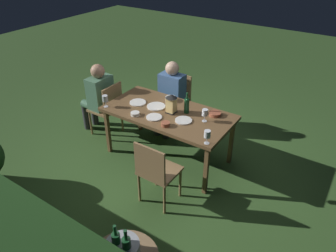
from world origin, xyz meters
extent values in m
plane|color=#385B28|center=(0.00, 0.00, 0.00)|extent=(16.00, 16.00, 0.00)
cube|color=brown|center=(0.00, 0.00, 0.72)|extent=(1.73, 0.88, 0.04)
cube|color=brown|center=(-0.79, -0.37, 0.35)|extent=(0.05, 0.05, 0.70)
cube|color=brown|center=(0.79, -0.37, 0.35)|extent=(0.05, 0.05, 0.70)
cube|color=brown|center=(-0.79, 0.37, 0.35)|extent=(0.05, 0.05, 0.70)
cube|color=brown|center=(0.79, 0.37, 0.35)|extent=(0.05, 0.05, 0.70)
cube|color=#937047|center=(0.39, -0.76, 0.43)|extent=(0.42, 0.40, 0.03)
cube|color=#937047|center=(0.39, -0.95, 0.66)|extent=(0.40, 0.02, 0.42)
cylinder|color=#937047|center=(0.21, -0.59, 0.21)|extent=(0.03, 0.03, 0.42)
cylinder|color=#937047|center=(0.57, -0.59, 0.21)|extent=(0.03, 0.03, 0.42)
cylinder|color=#937047|center=(0.21, -0.93, 0.21)|extent=(0.03, 0.03, 0.42)
cylinder|color=#937047|center=(0.57, -0.93, 0.21)|extent=(0.03, 0.03, 0.42)
cube|color=#426699|center=(0.39, -0.70, 0.70)|extent=(0.38, 0.24, 0.50)
sphere|color=#D1A889|center=(0.39, -0.70, 1.04)|extent=(0.21, 0.21, 0.21)
cylinder|color=#426699|center=(0.30, -0.56, 0.46)|extent=(0.13, 0.36, 0.13)
cylinder|color=#426699|center=(0.48, -0.56, 0.46)|extent=(0.13, 0.36, 0.13)
cylinder|color=#333338|center=(0.30, -0.40, 0.23)|extent=(0.11, 0.11, 0.45)
cylinder|color=#333338|center=(0.48, -0.40, 0.23)|extent=(0.11, 0.11, 0.45)
cube|color=#937047|center=(1.18, 0.00, 0.43)|extent=(0.40, 0.42, 0.03)
cube|color=#937047|center=(1.00, 0.00, 0.66)|extent=(0.03, 0.40, 0.42)
cylinder|color=#937047|center=(1.35, 0.18, 0.21)|extent=(0.03, 0.03, 0.42)
cylinder|color=#937047|center=(1.35, -0.18, 0.21)|extent=(0.03, 0.03, 0.42)
cylinder|color=#937047|center=(1.01, 0.18, 0.21)|extent=(0.03, 0.03, 0.42)
cylinder|color=#937047|center=(1.01, -0.18, 0.21)|extent=(0.03, 0.03, 0.42)
cube|color=#4C7A5B|center=(1.24, 0.00, 0.70)|extent=(0.24, 0.38, 0.50)
sphere|color=tan|center=(1.24, 0.00, 1.04)|extent=(0.21, 0.21, 0.21)
cylinder|color=#4C7A5B|center=(1.38, 0.09, 0.46)|extent=(0.36, 0.13, 0.13)
cylinder|color=#4C7A5B|center=(1.38, -0.09, 0.46)|extent=(0.36, 0.13, 0.13)
cylinder|color=#333338|center=(1.54, 0.09, 0.23)|extent=(0.11, 0.11, 0.45)
cylinder|color=#333338|center=(1.54, -0.09, 0.23)|extent=(0.11, 0.11, 0.45)
cube|color=#937047|center=(-0.39, 0.76, 0.43)|extent=(0.42, 0.40, 0.03)
cube|color=#937047|center=(-0.39, 0.95, 0.66)|extent=(0.40, 0.03, 0.42)
cylinder|color=#937047|center=(-0.21, 0.59, 0.21)|extent=(0.03, 0.03, 0.42)
cylinder|color=#937047|center=(-0.57, 0.59, 0.21)|extent=(0.03, 0.03, 0.42)
cylinder|color=#937047|center=(-0.21, 0.93, 0.21)|extent=(0.03, 0.03, 0.42)
cylinder|color=#937047|center=(-0.57, 0.93, 0.21)|extent=(0.03, 0.03, 0.42)
cube|color=black|center=(-0.04, -0.01, 0.75)|extent=(0.12, 0.12, 0.01)
cube|color=#F9D17A|center=(-0.04, -0.01, 0.86)|extent=(0.11, 0.11, 0.20)
cone|color=black|center=(-0.04, -0.01, 0.98)|extent=(0.15, 0.15, 0.05)
cylinder|color=#144723|center=(-0.22, -0.12, 0.84)|extent=(0.07, 0.07, 0.20)
cylinder|color=#144723|center=(-0.22, -0.12, 0.99)|extent=(0.03, 0.03, 0.09)
cylinder|color=silver|center=(0.79, 0.35, 0.74)|extent=(0.06, 0.06, 0.00)
cylinder|color=silver|center=(0.79, 0.35, 0.79)|extent=(0.01, 0.01, 0.08)
cylinder|color=silver|center=(0.79, 0.35, 0.87)|extent=(0.08, 0.08, 0.08)
cylinder|color=maroon|center=(0.79, 0.35, 0.85)|extent=(0.07, 0.07, 0.03)
cylinder|color=silver|center=(-0.52, -0.05, 0.74)|extent=(0.06, 0.06, 0.00)
cylinder|color=silver|center=(-0.52, -0.05, 0.79)|extent=(0.01, 0.01, 0.08)
cylinder|color=silver|center=(-0.52, -0.05, 0.87)|extent=(0.08, 0.08, 0.08)
cylinder|color=maroon|center=(-0.52, -0.05, 0.85)|extent=(0.07, 0.07, 0.03)
cylinder|color=silver|center=(-0.77, 0.37, 0.74)|extent=(0.06, 0.06, 0.00)
cylinder|color=silver|center=(-0.77, 0.37, 0.79)|extent=(0.01, 0.01, 0.08)
cylinder|color=silver|center=(-0.77, 0.37, 0.87)|extent=(0.08, 0.08, 0.08)
cylinder|color=maroon|center=(-0.77, 0.37, 0.85)|extent=(0.07, 0.07, 0.03)
cylinder|color=silver|center=(-0.30, 0.09, 0.75)|extent=(0.22, 0.22, 0.01)
cylinder|color=white|center=(0.50, 0.02, 0.75)|extent=(0.23, 0.23, 0.01)
cylinder|color=white|center=(0.06, 0.23, 0.75)|extent=(0.21, 0.21, 0.01)
cylinder|color=white|center=(0.21, -0.03, 0.75)|extent=(0.26, 0.26, 0.01)
cylinder|color=#9E5138|center=(-0.57, -0.26, 0.76)|extent=(0.16, 0.16, 0.04)
cylinder|color=#424C1E|center=(-0.57, -0.26, 0.77)|extent=(0.13, 0.13, 0.01)
cylinder|color=silver|center=(0.31, 0.31, 0.76)|extent=(0.12, 0.12, 0.04)
cylinder|color=tan|center=(0.31, 0.31, 0.77)|extent=(0.10, 0.10, 0.01)
cylinder|color=silver|center=(0.15, -0.29, 0.77)|extent=(0.15, 0.15, 0.06)
cylinder|color=#477533|center=(0.15, -0.29, 0.78)|extent=(0.13, 0.13, 0.02)
cylinder|color=#9E5138|center=(-0.17, 0.31, 0.77)|extent=(0.11, 0.11, 0.05)
cylinder|color=beige|center=(-0.17, 0.31, 0.78)|extent=(0.09, 0.09, 0.02)
cylinder|color=#B2B7BF|center=(-0.93, 2.00, 0.77)|extent=(0.26, 0.26, 0.17)
cylinder|color=white|center=(-0.93, 2.00, 0.81)|extent=(0.23, 0.23, 0.04)
cylinder|color=#195128|center=(-0.97, 2.00, 0.86)|extent=(0.07, 0.07, 0.16)
cylinder|color=#195128|center=(-0.97, 2.00, 0.98)|extent=(0.03, 0.03, 0.09)
cylinder|color=#195128|center=(-0.88, 2.01, 0.86)|extent=(0.07, 0.07, 0.16)
cylinder|color=#195128|center=(-0.88, 2.01, 0.98)|extent=(0.03, 0.03, 0.09)
camera|label=1|loc=(-2.04, 3.07, 2.80)|focal=33.77mm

